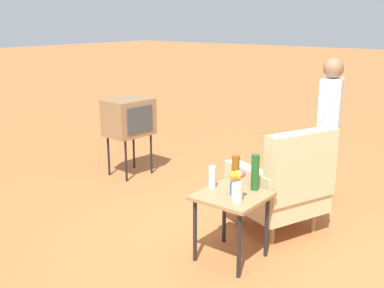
{
  "coord_description": "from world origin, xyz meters",
  "views": [
    {
      "loc": [
        3.66,
        1.97,
        2.04
      ],
      "look_at": [
        -0.41,
        -1.2,
        0.65
      ],
      "focal_mm": 43.53,
      "sensor_mm": 36.0,
      "label": 1
    }
  ],
  "objects_px": {
    "side_table": "(232,204)",
    "person_standing": "(329,122)",
    "bottle_short_clear": "(212,177)",
    "armchair": "(284,184)",
    "tv_on_stand": "(129,118)",
    "bottle_wine_green": "(255,172)",
    "flower_vase": "(237,184)",
    "soda_can_blue": "(234,188)",
    "bottle_tall_amber": "(235,172)"
  },
  "relations": [
    {
      "from": "side_table",
      "to": "person_standing",
      "type": "bearing_deg",
      "value": 176.16
    },
    {
      "from": "bottle_short_clear",
      "to": "armchair",
      "type": "bearing_deg",
      "value": 156.51
    },
    {
      "from": "tv_on_stand",
      "to": "bottle_wine_green",
      "type": "xyz_separation_m",
      "value": [
        0.88,
        2.43,
        -0.02
      ]
    },
    {
      "from": "tv_on_stand",
      "to": "bottle_short_clear",
      "type": "relative_size",
      "value": 5.15
    },
    {
      "from": "armchair",
      "to": "tv_on_stand",
      "type": "height_order",
      "value": "armchair"
    },
    {
      "from": "side_table",
      "to": "armchair",
      "type": "bearing_deg",
      "value": 172.42
    },
    {
      "from": "person_standing",
      "to": "flower_vase",
      "type": "relative_size",
      "value": 6.19
    },
    {
      "from": "side_table",
      "to": "soda_can_blue",
      "type": "bearing_deg",
      "value": 83.04
    },
    {
      "from": "person_standing",
      "to": "bottle_tall_amber",
      "type": "xyz_separation_m",
      "value": [
        1.62,
        -0.18,
        -0.19
      ]
    },
    {
      "from": "side_table",
      "to": "bottle_wine_green",
      "type": "relative_size",
      "value": 1.88
    },
    {
      "from": "side_table",
      "to": "bottle_tall_amber",
      "type": "xyz_separation_m",
      "value": [
        -0.15,
        -0.07,
        0.24
      ]
    },
    {
      "from": "tv_on_stand",
      "to": "soda_can_blue",
      "type": "bearing_deg",
      "value": 65.1
    },
    {
      "from": "tv_on_stand",
      "to": "person_standing",
      "type": "relative_size",
      "value": 0.63
    },
    {
      "from": "tv_on_stand",
      "to": "soda_can_blue",
      "type": "distance_m",
      "value": 2.6
    },
    {
      "from": "armchair",
      "to": "person_standing",
      "type": "relative_size",
      "value": 0.65
    },
    {
      "from": "person_standing",
      "to": "flower_vase",
      "type": "height_order",
      "value": "person_standing"
    },
    {
      "from": "person_standing",
      "to": "bottle_wine_green",
      "type": "height_order",
      "value": "person_standing"
    },
    {
      "from": "tv_on_stand",
      "to": "flower_vase",
      "type": "height_order",
      "value": "tv_on_stand"
    },
    {
      "from": "armchair",
      "to": "side_table",
      "type": "bearing_deg",
      "value": -7.58
    },
    {
      "from": "side_table",
      "to": "flower_vase",
      "type": "xyz_separation_m",
      "value": [
        0.11,
        0.12,
        0.23
      ]
    },
    {
      "from": "person_standing",
      "to": "flower_vase",
      "type": "bearing_deg",
      "value": 0.06
    },
    {
      "from": "side_table",
      "to": "bottle_tall_amber",
      "type": "bearing_deg",
      "value": -156.38
    },
    {
      "from": "bottle_wine_green",
      "to": "flower_vase",
      "type": "height_order",
      "value": "bottle_wine_green"
    },
    {
      "from": "armchair",
      "to": "bottle_tall_amber",
      "type": "bearing_deg",
      "value": -15.28
    },
    {
      "from": "side_table",
      "to": "tv_on_stand",
      "type": "xyz_separation_m",
      "value": [
        -1.09,
        -2.33,
        0.27
      ]
    },
    {
      "from": "tv_on_stand",
      "to": "bottle_wine_green",
      "type": "bearing_deg",
      "value": 70.17
    },
    {
      "from": "armchair",
      "to": "person_standing",
      "type": "height_order",
      "value": "person_standing"
    },
    {
      "from": "side_table",
      "to": "flower_vase",
      "type": "distance_m",
      "value": 0.29
    },
    {
      "from": "armchair",
      "to": "tv_on_stand",
      "type": "relative_size",
      "value": 1.03
    },
    {
      "from": "side_table",
      "to": "bottle_wine_green",
      "type": "height_order",
      "value": "bottle_wine_green"
    },
    {
      "from": "person_standing",
      "to": "soda_can_blue",
      "type": "relative_size",
      "value": 13.44
    },
    {
      "from": "person_standing",
      "to": "bottle_short_clear",
      "type": "xyz_separation_m",
      "value": [
        1.75,
        -0.34,
        -0.24
      ]
    },
    {
      "from": "tv_on_stand",
      "to": "bottle_short_clear",
      "type": "height_order",
      "value": "tv_on_stand"
    },
    {
      "from": "bottle_tall_amber",
      "to": "flower_vase",
      "type": "height_order",
      "value": "bottle_tall_amber"
    },
    {
      "from": "armchair",
      "to": "soda_can_blue",
      "type": "distance_m",
      "value": 0.78
    },
    {
      "from": "armchair",
      "to": "bottle_short_clear",
      "type": "relative_size",
      "value": 5.3
    },
    {
      "from": "armchair",
      "to": "soda_can_blue",
      "type": "height_order",
      "value": "armchair"
    },
    {
      "from": "armchair",
      "to": "flower_vase",
      "type": "xyz_separation_m",
      "value": [
        0.87,
        0.02,
        0.25
      ]
    },
    {
      "from": "tv_on_stand",
      "to": "bottle_wine_green",
      "type": "height_order",
      "value": "tv_on_stand"
    },
    {
      "from": "side_table",
      "to": "person_standing",
      "type": "relative_size",
      "value": 0.37
    },
    {
      "from": "bottle_tall_amber",
      "to": "flower_vase",
      "type": "distance_m",
      "value": 0.32
    },
    {
      "from": "bottle_tall_amber",
      "to": "flower_vase",
      "type": "relative_size",
      "value": 1.13
    },
    {
      "from": "side_table",
      "to": "bottle_tall_amber",
      "type": "relative_size",
      "value": 2.0
    },
    {
      "from": "side_table",
      "to": "soda_can_blue",
      "type": "xyz_separation_m",
      "value": [
        0.0,
        0.02,
        0.15
      ]
    },
    {
      "from": "soda_can_blue",
      "to": "bottle_tall_amber",
      "type": "relative_size",
      "value": 0.41
    },
    {
      "from": "bottle_wine_green",
      "to": "armchair",
      "type": "bearing_deg",
      "value": 179.35
    },
    {
      "from": "bottle_tall_amber",
      "to": "soda_can_blue",
      "type": "bearing_deg",
      "value": 29.15
    },
    {
      "from": "bottle_short_clear",
      "to": "bottle_tall_amber",
      "type": "height_order",
      "value": "bottle_tall_amber"
    },
    {
      "from": "bottle_tall_amber",
      "to": "armchair",
      "type": "bearing_deg",
      "value": 164.72
    },
    {
      "from": "armchair",
      "to": "person_standing",
      "type": "bearing_deg",
      "value": 179.01
    }
  ]
}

